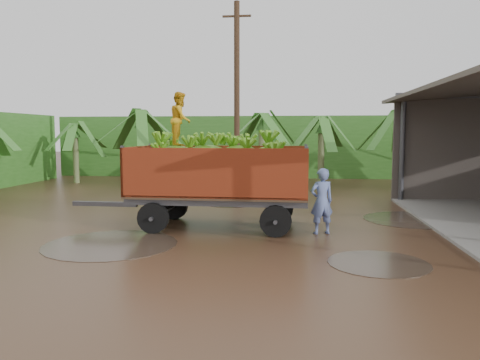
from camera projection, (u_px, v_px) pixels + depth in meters
name	position (u px, v px, depth m)	size (l,w,h in m)	color
ground	(248.00, 228.00, 12.89)	(100.00, 100.00, 0.00)	black
hedge_north	(242.00, 146.00, 28.76)	(22.00, 3.00, 3.60)	#2D661E
banana_trailer	(219.00, 175.00, 12.88)	(6.73, 2.42, 3.77)	#AF3419
man_blue	(322.00, 201.00, 12.08)	(0.62, 0.41, 1.71)	#6578B8
utility_pole	(237.00, 98.00, 19.75)	(1.20, 0.24, 8.05)	#47301E
banana_plants	(169.00, 151.00, 20.19)	(24.59, 19.97, 3.91)	#2D661E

